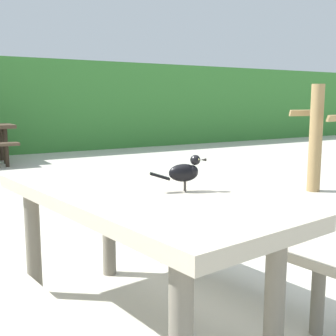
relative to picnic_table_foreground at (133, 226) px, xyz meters
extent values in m
plane|color=beige|center=(-0.29, 0.24, -0.56)|extent=(60.00, 60.00, 0.00)
cube|color=#B2A893|center=(0.00, 0.00, 0.15)|extent=(0.98, 1.88, 0.07)
cylinder|color=slate|center=(0.35, -0.66, -0.22)|extent=(0.09, 0.09, 0.67)
cylinder|color=slate|center=(-0.35, 0.66, -0.22)|extent=(0.09, 0.09, 0.67)
cylinder|color=slate|center=(0.18, 0.73, -0.22)|extent=(0.09, 0.09, 0.67)
cube|color=#B2A893|center=(0.69, 0.09, -0.14)|extent=(0.49, 1.73, 0.05)
cylinder|color=slate|center=(0.77, -0.55, -0.36)|extent=(0.07, 0.07, 0.39)
cylinder|color=slate|center=(0.62, 0.72, -0.36)|extent=(0.07, 0.07, 0.39)
ellipsoid|color=black|center=(0.21, -0.15, 0.28)|extent=(0.16, 0.12, 0.09)
ellipsoid|color=black|center=(0.25, -0.17, 0.29)|extent=(0.08, 0.08, 0.06)
sphere|color=black|center=(0.27, -0.17, 0.34)|extent=(0.05, 0.05, 0.05)
sphere|color=#EAE08C|center=(0.28, -0.16, 0.35)|extent=(0.01, 0.01, 0.01)
sphere|color=#EAE08C|center=(0.27, -0.20, 0.35)|extent=(0.01, 0.01, 0.01)
cone|color=black|center=(0.30, -0.19, 0.34)|extent=(0.03, 0.03, 0.02)
cube|color=black|center=(0.10, -0.11, 0.27)|extent=(0.11, 0.07, 0.04)
cylinder|color=#47423D|center=(0.22, -0.14, 0.21)|extent=(0.01, 0.01, 0.05)
cylinder|color=#47423D|center=(0.21, -0.17, 0.21)|extent=(0.01, 0.01, 0.05)
cylinder|color=#2E241A|center=(0.65, 6.69, -0.22)|extent=(0.09, 0.09, 0.67)
cylinder|color=#2E241A|center=(0.65, 7.22, -0.22)|extent=(0.09, 0.09, 0.67)
cylinder|color=#2E241A|center=(0.58, 6.26, -0.36)|extent=(0.07, 0.07, 0.39)
cylinder|color=#997A4C|center=(3.63, 1.91, 0.15)|extent=(0.17, 0.17, 1.41)
cube|color=#A08050|center=(3.69, 1.68, 0.42)|extent=(0.38, 0.14, 0.09)
cube|color=#A08050|center=(3.67, 2.17, 0.47)|extent=(0.45, 0.11, 0.09)
camera|label=1|loc=(-0.96, -1.94, 0.64)|focal=46.45mm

